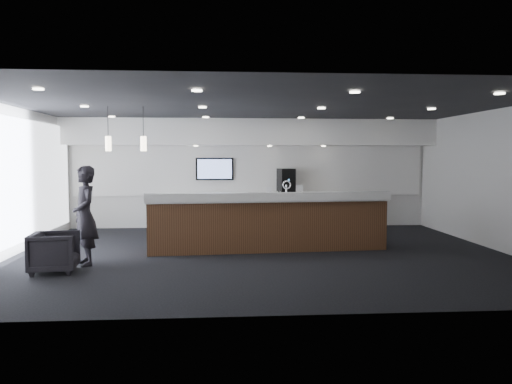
{
  "coord_description": "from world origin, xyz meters",
  "views": [
    {
      "loc": [
        -0.87,
        -10.06,
        1.98
      ],
      "look_at": [
        -0.03,
        1.3,
        1.18
      ],
      "focal_mm": 35.0,
      "sensor_mm": 36.0,
      "label": 1
    }
  ],
  "objects": [
    {
      "name": "ceiling_can_lights",
      "position": [
        0.0,
        0.0,
        2.97
      ],
      "size": [
        7.0,
        5.0,
        0.02
      ],
      "primitive_type": null,
      "color": "silver",
      "rests_on": "ceiling"
    },
    {
      "name": "left_wall",
      "position": [
        -5.0,
        0.0,
        1.5
      ],
      "size": [
        0.02,
        8.0,
        3.0
      ],
      "primitive_type": "cube",
      "color": "silver",
      "rests_on": "ground"
    },
    {
      "name": "back_credenza",
      "position": [
        -0.0,
        3.64,
        0.48
      ],
      "size": [
        5.06,
        0.66,
        0.95
      ],
      "color": "#9D9FA5",
      "rests_on": "ground"
    },
    {
      "name": "cup_6",
      "position": [
        0.56,
        3.56,
        1.0
      ],
      "size": [
        0.14,
        0.14,
        0.09
      ],
      "primitive_type": "imported",
      "rotation": [
        0.0,
        0.0,
        3.87
      ],
      "color": "white",
      "rests_on": "back_credenza"
    },
    {
      "name": "alcove_panel",
      "position": [
        0.0,
        3.97,
        1.6
      ],
      "size": [
        9.8,
        0.06,
        1.4
      ],
      "primitive_type": "cube",
      "color": "white",
      "rests_on": "back_wall"
    },
    {
      "name": "ground",
      "position": [
        0.0,
        0.0,
        0.0
      ],
      "size": [
        10.0,
        10.0,
        0.0
      ],
      "primitive_type": "plane",
      "color": "black",
      "rests_on": "ground"
    },
    {
      "name": "cup_0",
      "position": [
        1.4,
        3.56,
        1.0
      ],
      "size": [
        0.1,
        0.1,
        0.09
      ],
      "primitive_type": "imported",
      "color": "white",
      "rests_on": "back_credenza"
    },
    {
      "name": "pendant_right",
      "position": [
        -3.1,
        0.8,
        2.25
      ],
      "size": [
        0.12,
        0.12,
        0.3
      ],
      "primitive_type": "cylinder",
      "color": "#FFEBC6",
      "rests_on": "ceiling"
    },
    {
      "name": "cup_1",
      "position": [
        1.26,
        3.56,
        1.0
      ],
      "size": [
        0.14,
        0.14,
        0.09
      ],
      "primitive_type": "imported",
      "rotation": [
        0.0,
        0.0,
        0.65
      ],
      "color": "white",
      "rests_on": "back_credenza"
    },
    {
      "name": "cup_2",
      "position": [
        1.12,
        3.56,
        1.0
      ],
      "size": [
        0.12,
        0.12,
        0.09
      ],
      "primitive_type": "imported",
      "rotation": [
        0.0,
        0.0,
        1.29
      ],
      "color": "white",
      "rests_on": "back_credenza"
    },
    {
      "name": "window_blinds_wall",
      "position": [
        -4.96,
        0.0,
        1.5
      ],
      "size": [
        0.04,
        7.36,
        2.55
      ],
      "primitive_type": "cube",
      "color": "silver",
      "rests_on": "left_wall"
    },
    {
      "name": "back_wall",
      "position": [
        0.0,
        4.0,
        1.5
      ],
      "size": [
        10.0,
        0.02,
        3.0
      ],
      "primitive_type": "cube",
      "color": "silver",
      "rests_on": "ground"
    },
    {
      "name": "lounge_guest",
      "position": [
        -3.33,
        -0.8,
        0.91
      ],
      "size": [
        0.7,
        0.79,
        1.82
      ],
      "primitive_type": "imported",
      "rotation": [
        0.0,
        0.0,
        -1.08
      ],
      "color": "black",
      "rests_on": "ground"
    },
    {
      "name": "soffit_bulkhead",
      "position": [
        0.0,
        3.55,
        2.65
      ],
      "size": [
        10.0,
        0.9,
        0.7
      ],
      "primitive_type": "cube",
      "color": "white",
      "rests_on": "back_wall"
    },
    {
      "name": "service_counter",
      "position": [
        0.16,
        0.4,
        0.58
      ],
      "size": [
        5.14,
        1.21,
        1.49
      ],
      "rotation": [
        0.0,
        0.0,
        0.07
      ],
      "color": "#4B2C19",
      "rests_on": "ground"
    },
    {
      "name": "cup_5",
      "position": [
        0.7,
        3.56,
        1.0
      ],
      "size": [
        0.1,
        0.1,
        0.09
      ],
      "primitive_type": "imported",
      "rotation": [
        0.0,
        0.0,
        3.23
      ],
      "color": "white",
      "rests_on": "back_credenza"
    },
    {
      "name": "right_wall",
      "position": [
        5.0,
        0.0,
        1.5
      ],
      "size": [
        0.02,
        8.0,
        3.0
      ],
      "primitive_type": "cube",
      "color": "silver",
      "rests_on": "ground"
    },
    {
      "name": "coffee_machine",
      "position": [
        0.98,
        3.7,
        1.3
      ],
      "size": [
        0.49,
        0.58,
        0.71
      ],
      "rotation": [
        0.0,
        0.0,
        0.21
      ],
      "color": "black",
      "rests_on": "back_credenza"
    },
    {
      "name": "info_sign_right",
      "position": [
        1.33,
        3.54,
        1.08
      ],
      "size": [
        0.2,
        0.04,
        0.26
      ],
      "primitive_type": "cube",
      "rotation": [
        0.0,
        0.0,
        0.1
      ],
      "color": "white",
      "rests_on": "back_credenza"
    },
    {
      "name": "info_sign_left",
      "position": [
        0.49,
        3.56,
        1.05
      ],
      "size": [
        0.15,
        0.04,
        0.2
      ],
      "primitive_type": "cube",
      "rotation": [
        0.0,
        0.0,
        0.13
      ],
      "color": "white",
      "rests_on": "back_credenza"
    },
    {
      "name": "armchair",
      "position": [
        -3.7,
        -1.38,
        0.35
      ],
      "size": [
        0.85,
        0.83,
        0.7
      ],
      "primitive_type": "imported",
      "rotation": [
        0.0,
        0.0,
        1.68
      ],
      "color": "black",
      "rests_on": "ground"
    },
    {
      "name": "wall_tv",
      "position": [
        -1.0,
        3.91,
        1.65
      ],
      "size": [
        1.05,
        0.08,
        0.62
      ],
      "color": "black",
      "rests_on": "back_wall"
    },
    {
      "name": "cup_4",
      "position": [
        0.84,
        3.56,
        1.0
      ],
      "size": [
        0.13,
        0.13,
        0.09
      ],
      "primitive_type": "imported",
      "rotation": [
        0.0,
        0.0,
        2.58
      ],
      "color": "white",
      "rests_on": "back_credenza"
    },
    {
      "name": "pendant_left",
      "position": [
        -2.4,
        0.8,
        2.25
      ],
      "size": [
        0.12,
        0.12,
        0.3
      ],
      "primitive_type": "cylinder",
      "color": "#FFEBC6",
      "rests_on": "ceiling"
    },
    {
      "name": "ceiling",
      "position": [
        0.0,
        0.0,
        3.0
      ],
      "size": [
        10.0,
        8.0,
        0.02
      ],
      "primitive_type": "cube",
      "color": "black",
      "rests_on": "back_wall"
    },
    {
      "name": "cup_3",
      "position": [
        0.98,
        3.56,
        1.0
      ],
      "size": [
        0.12,
        0.12,
        0.09
      ],
      "primitive_type": "imported",
      "rotation": [
        0.0,
        0.0,
        1.94
      ],
      "color": "white",
      "rests_on": "back_credenza"
    }
  ]
}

